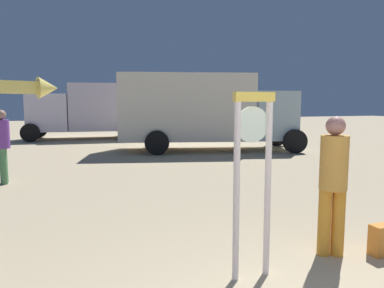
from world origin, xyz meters
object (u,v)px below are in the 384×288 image
object	(u,v)px
standing_clock	(253,166)
box_truck_far	(98,109)
backpack	(383,240)
person_distant	(2,143)
person_near_clock	(333,179)
box_truck_near	(203,109)

from	to	relation	value
standing_clock	box_truck_far	world-z (taller)	box_truck_far
backpack	person_distant	bearing A→B (deg)	131.23
backpack	person_distant	xyz separation A→B (m)	(-5.25, 5.99, 0.79)
standing_clock	backpack	size ratio (longest dim) A/B	5.17
standing_clock	person_near_clock	bearing A→B (deg)	8.91
person_near_clock	backpack	bearing A→B (deg)	-17.79
person_near_clock	box_truck_near	xyz separation A→B (m)	(1.93, 9.95, 0.67)
person_near_clock	backpack	xyz separation A→B (m)	(0.63, -0.20, -0.79)
backpack	person_distant	size ratio (longest dim) A/B	0.22
backpack	box_truck_far	distance (m)	16.72
person_distant	box_truck_near	distance (m)	7.78
person_distant	backpack	bearing A→B (deg)	-48.77
standing_clock	person_near_clock	world-z (taller)	standing_clock
standing_clock	box_truck_far	size ratio (longest dim) A/B	0.29
person_near_clock	box_truck_far	bearing A→B (deg)	96.06
standing_clock	box_truck_near	bearing A→B (deg)	72.75
standing_clock	person_distant	bearing A→B (deg)	119.59
standing_clock	person_distant	world-z (taller)	standing_clock
person_near_clock	person_distant	size ratio (longest dim) A/B	1.00
box_truck_near	person_distant	bearing A→B (deg)	-147.51
backpack	person_distant	distance (m)	8.00
person_near_clock	box_truck_far	xyz separation A→B (m)	(-1.73, 16.29, 0.61)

